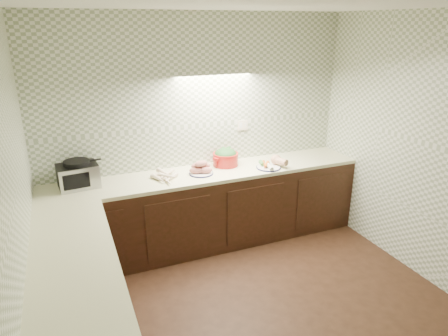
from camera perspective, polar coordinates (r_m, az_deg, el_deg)
name	(u,v)px	position (r m, az deg, el deg)	size (l,w,h in m)	color
room	(279,145)	(2.95, 7.81, 3.21)	(3.60, 3.60, 2.60)	black
counter	(171,257)	(3.79, -7.62, -12.43)	(3.60, 3.60, 0.90)	black
toaster_oven	(78,175)	(4.29, -20.14, -0.89)	(0.42, 0.34, 0.28)	black
parsnip_pile	(174,176)	(4.30, -7.16, -1.12)	(0.45, 0.39, 0.07)	beige
sweet_potato_plate	(201,169)	(4.41, -3.32, -0.12)	(0.28, 0.27, 0.16)	#12123C
onion_bowl	(201,166)	(4.55, -3.27, 0.26)	(0.13, 0.13, 0.09)	black
dutch_oven	(226,157)	(4.65, 0.22, 1.57)	(0.39, 0.39, 0.21)	#AE1B17
veg_plate	(272,163)	(4.65, 6.83, 0.74)	(0.35, 0.34, 0.13)	#12123C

